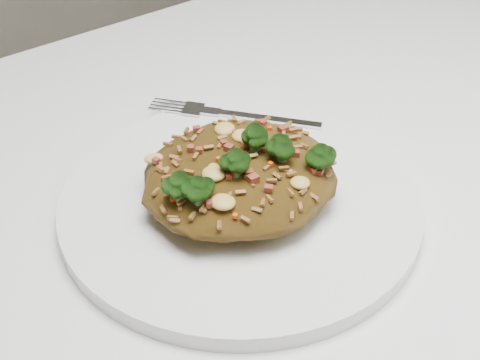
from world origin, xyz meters
The scene contains 4 objects.
dining_table centered at (0.00, 0.00, 0.66)m, with size 1.20×0.80×0.75m.
plate centered at (-0.10, 0.03, 0.76)m, with size 0.28×0.28×0.01m, color white.
fried_rice centered at (-0.10, 0.03, 0.79)m, with size 0.15×0.14×0.06m.
fork centered at (-0.02, 0.12, 0.77)m, with size 0.11×0.14×0.00m.
Camera 1 is at (-0.35, -0.28, 1.10)m, focal length 50.00 mm.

